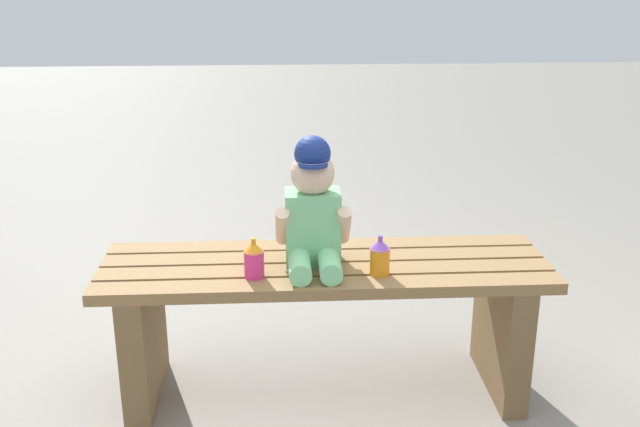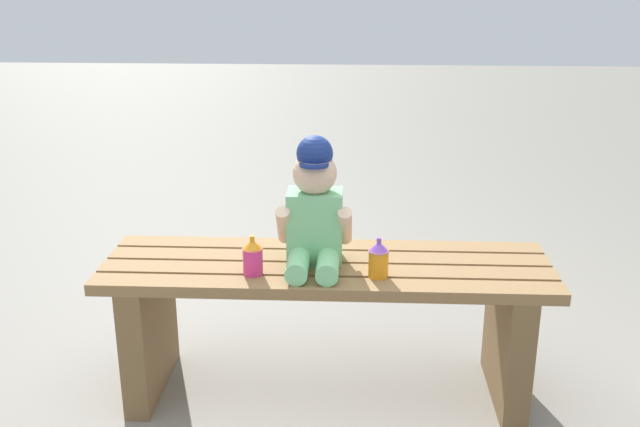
% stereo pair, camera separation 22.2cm
% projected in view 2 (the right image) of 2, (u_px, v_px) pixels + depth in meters
% --- Properties ---
extents(ground_plane, '(16.00, 16.00, 0.00)m').
position_uv_depth(ground_plane, '(326.00, 390.00, 2.48)').
color(ground_plane, gray).
extents(park_bench, '(1.41, 0.41, 0.47)m').
position_uv_depth(park_bench, '(327.00, 308.00, 2.38)').
color(park_bench, olive).
rests_on(park_bench, ground_plane).
extents(child_figure, '(0.23, 0.27, 0.40)m').
position_uv_depth(child_figure, '(315.00, 210.00, 2.26)').
color(child_figure, '#7FCC8C').
rests_on(child_figure, park_bench).
extents(sippy_cup_left, '(0.06, 0.06, 0.12)m').
position_uv_depth(sippy_cup_left, '(253.00, 256.00, 2.22)').
color(sippy_cup_left, '#E5337F').
rests_on(sippy_cup_left, park_bench).
extents(sippy_cup_right, '(0.06, 0.06, 0.12)m').
position_uv_depth(sippy_cup_right, '(379.00, 259.00, 2.20)').
color(sippy_cup_right, orange).
rests_on(sippy_cup_right, park_bench).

